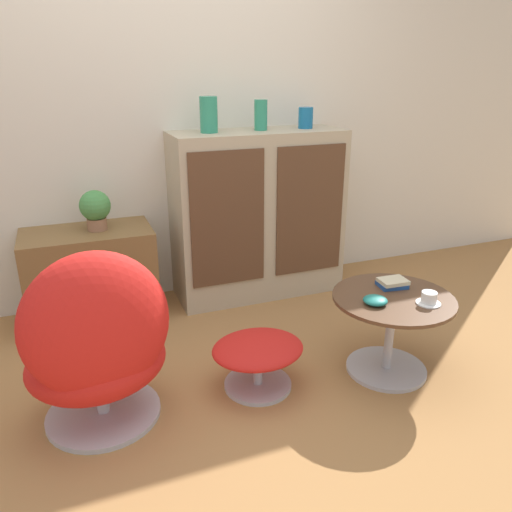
# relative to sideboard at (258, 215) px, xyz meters

# --- Properties ---
(ground_plane) EXTENTS (12.00, 12.00, 0.00)m
(ground_plane) POSITION_rel_sideboard_xyz_m (-0.54, -1.19, -0.55)
(ground_plane) COLOR #A87542
(wall_back) EXTENTS (6.40, 0.06, 2.60)m
(wall_back) POSITION_rel_sideboard_xyz_m (-0.54, 0.24, 0.75)
(wall_back) COLOR silver
(wall_back) RESTS_ON ground_plane
(sideboard) EXTENTS (1.11, 0.42, 1.09)m
(sideboard) POSITION_rel_sideboard_xyz_m (0.00, 0.00, 0.00)
(sideboard) COLOR tan
(sideboard) RESTS_ON ground_plane
(tv_console) EXTENTS (0.75, 0.43, 0.56)m
(tv_console) POSITION_rel_sideboard_xyz_m (-1.09, -0.00, -0.27)
(tv_console) COLOR brown
(tv_console) RESTS_ON ground_plane
(egg_chair) EXTENTS (0.65, 0.61, 0.83)m
(egg_chair) POSITION_rel_sideboard_xyz_m (-1.13, -1.05, -0.16)
(egg_chair) COLOR #B7B7BC
(egg_chair) RESTS_ON ground_plane
(ottoman) EXTENTS (0.44, 0.38, 0.25)m
(ottoman) POSITION_rel_sideboard_xyz_m (-0.41, -1.05, -0.37)
(ottoman) COLOR #B7B7BC
(ottoman) RESTS_ON ground_plane
(coffee_table) EXTENTS (0.59, 0.59, 0.42)m
(coffee_table) POSITION_rel_sideboard_xyz_m (0.25, -1.16, -0.28)
(coffee_table) COLOR #B7B7BC
(coffee_table) RESTS_ON ground_plane
(vase_leftmost) EXTENTS (0.11, 0.11, 0.21)m
(vase_leftmost) POSITION_rel_sideboard_xyz_m (-0.32, 0.00, 0.65)
(vase_leftmost) COLOR #2D8E6B
(vase_leftmost) RESTS_ON sideboard
(vase_inner_left) EXTENTS (0.08, 0.08, 0.18)m
(vase_inner_left) POSITION_rel_sideboard_xyz_m (0.02, 0.00, 0.64)
(vase_inner_left) COLOR #2D8E6B
(vase_inner_left) RESTS_ON sideboard
(vase_inner_right) EXTENTS (0.09, 0.09, 0.13)m
(vase_inner_right) POSITION_rel_sideboard_xyz_m (0.33, 0.00, 0.61)
(vase_inner_right) COLOR #196699
(vase_inner_right) RESTS_ON sideboard
(potted_plant) EXTENTS (0.18, 0.18, 0.24)m
(potted_plant) POSITION_rel_sideboard_xyz_m (-1.02, -0.00, 0.15)
(potted_plant) COLOR #996B4C
(potted_plant) RESTS_ON tv_console
(teacup) EXTENTS (0.12, 0.12, 0.06)m
(teacup) POSITION_rel_sideboard_xyz_m (0.36, -1.29, -0.11)
(teacup) COLOR white
(teacup) RESTS_ON coffee_table
(book_stack) EXTENTS (0.15, 0.12, 0.04)m
(book_stack) POSITION_rel_sideboard_xyz_m (0.32, -1.06, -0.11)
(book_stack) COLOR #1E478C
(book_stack) RESTS_ON coffee_table
(bowl) EXTENTS (0.11, 0.11, 0.04)m
(bowl) POSITION_rel_sideboard_xyz_m (0.12, -1.19, -0.11)
(bowl) COLOR #1E7A70
(bowl) RESTS_ON coffee_table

